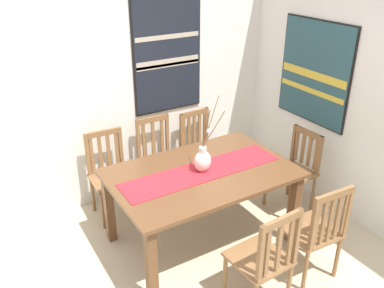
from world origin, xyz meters
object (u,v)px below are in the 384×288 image
chair_2 (200,147)px  painting_on_side_wall (315,72)px  centerpiece_vase (203,160)px  dining_table (202,182)px  chair_3 (110,173)px  chair_1 (159,158)px  chair_4 (264,258)px  chair_0 (295,169)px  painting_on_back_wall (167,54)px  chair_5 (316,230)px

chair_2 → painting_on_side_wall: bearing=-36.1°
centerpiece_vase → chair_2: centerpiece_vase is taller
dining_table → chair_3: size_ratio=1.81×
chair_1 → chair_3: (-0.59, -0.04, 0.00)m
centerpiece_vase → chair_3: (-0.58, 0.90, -0.42)m
chair_4 → painting_on_side_wall: bearing=36.5°
chair_4 → chair_1: bearing=88.5°
chair_0 → chair_2: 1.13m
chair_2 → painting_on_back_wall: (-0.28, 0.25, 1.09)m
chair_3 → dining_table: bearing=-57.7°
centerpiece_vase → chair_1: size_ratio=0.74×
chair_1 → painting_on_back_wall: bearing=43.1°
chair_0 → chair_2: bearing=122.4°
chair_5 → chair_0: bearing=55.2°
chair_0 → painting_on_side_wall: bearing=33.4°
chair_0 → chair_4: bearing=-142.6°
chair_1 → chair_0: bearing=-39.4°
chair_3 → painting_on_back_wall: (0.86, 0.29, 1.09)m
dining_table → painting_on_back_wall: size_ratio=1.31×
chair_2 → painting_on_back_wall: painting_on_back_wall is taller
painting_on_back_wall → painting_on_side_wall: painting_on_back_wall is taller
chair_2 → painting_on_back_wall: bearing=139.1°
painting_on_back_wall → chair_0: bearing=-53.5°
dining_table → painting_on_back_wall: painting_on_back_wall is taller
dining_table → chair_2: bearing=58.5°
chair_1 → painting_on_side_wall: painting_on_side_wall is taller
chair_5 → painting_on_back_wall: 2.36m
painting_on_back_wall → painting_on_side_wall: 1.59m
chair_4 → painting_on_side_wall: painting_on_side_wall is taller
dining_table → centerpiece_vase: bearing=12.0°
chair_5 → painting_on_side_wall: (0.99, 1.13, 0.93)m
dining_table → centerpiece_vase: size_ratio=2.40×
dining_table → chair_0: size_ratio=1.88×
chair_2 → chair_4: bearing=-107.8°
centerpiece_vase → painting_on_side_wall: (1.54, 0.23, 0.52)m
chair_1 → chair_4: 1.87m
chair_3 → centerpiece_vase: bearing=-57.2°
chair_0 → chair_1: size_ratio=0.95×
dining_table → chair_1: size_ratio=1.78×
chair_0 → painting_on_back_wall: painting_on_back_wall is taller
chair_4 → chair_5: (0.59, 0.04, 0.01)m
chair_2 → chair_5: 1.84m
chair_1 → chair_5: chair_5 is taller
chair_2 → chair_3: (-1.14, -0.04, 0.00)m
painting_on_back_wall → dining_table: bearing=-103.9°
chair_0 → painting_on_back_wall: size_ratio=0.69×
dining_table → chair_5: bearing=-57.9°
chair_0 → chair_1: 1.50m
chair_3 → chair_5: 2.13m
centerpiece_vase → chair_0: size_ratio=0.78×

